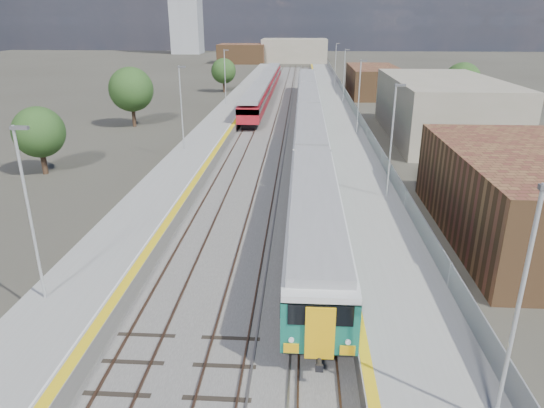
{
  "coord_description": "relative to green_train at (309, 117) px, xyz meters",
  "views": [
    {
      "loc": [
        0.7,
        -9.51,
        12.2
      ],
      "look_at": [
        -0.92,
        16.85,
        2.2
      ],
      "focal_mm": 32.0,
      "sensor_mm": 36.0,
      "label": 1
    }
  ],
  "objects": [
    {
      "name": "platform_right",
      "position": [
        3.78,
        7.97,
        -1.68
      ],
      "size": [
        4.7,
        155.0,
        8.52
      ],
      "color": "slate",
      "rests_on": "ground"
    },
    {
      "name": "tree_d",
      "position": [
        21.56,
        17.03,
        2.11
      ],
      "size": [
        5.06,
        5.06,
        6.86
      ],
      "color": "#382619",
      "rests_on": "ground"
    },
    {
      "name": "red_train",
      "position": [
        -7.0,
        28.63,
        -0.18
      ],
      "size": [
        2.72,
        55.21,
        3.43
      ],
      "color": "black",
      "rests_on": "ground"
    },
    {
      "name": "tree_c",
      "position": [
        -15.01,
        35.11,
        1.55
      ],
      "size": [
        4.42,
        4.42,
        5.98
      ],
      "color": "#382619",
      "rests_on": "ground"
    },
    {
      "name": "ballast_bed",
      "position": [
        -3.75,
        7.98,
        -2.18
      ],
      "size": [
        10.5,
        155.0,
        0.06
      ],
      "primitive_type": "cube",
      "color": "#565451",
      "rests_on": "ground"
    },
    {
      "name": "tree_b",
      "position": [
        -21.31,
        3.99,
        2.28
      ],
      "size": [
        5.27,
        5.27,
        7.15
      ],
      "color": "#382619",
      "rests_on": "ground"
    },
    {
      "name": "buildings",
      "position": [
        -19.62,
        94.08,
        8.49
      ],
      "size": [
        72.0,
        185.5,
        40.0
      ],
      "color": "brown",
      "rests_on": "ground"
    },
    {
      "name": "green_train",
      "position": [
        0.0,
        0.0,
        0.0
      ],
      "size": [
        2.86,
        79.52,
        3.14
      ],
      "color": "black",
      "rests_on": "ground"
    },
    {
      "name": "tree_a",
      "position": [
        -22.47,
        -15.79,
        1.37
      ],
      "size": [
        4.21,
        4.21,
        5.7
      ],
      "color": "#382619",
      "rests_on": "ground"
    },
    {
      "name": "ground",
      "position": [
        -1.5,
        5.48,
        -2.21
      ],
      "size": [
        320.0,
        320.0,
        0.0
      ],
      "primitive_type": "plane",
      "color": "#47443A",
      "rests_on": "ground"
    },
    {
      "name": "tracks",
      "position": [
        -3.15,
        9.65,
        -2.11
      ],
      "size": [
        8.96,
        160.0,
        0.17
      ],
      "color": "#4C3323",
      "rests_on": "ground"
    },
    {
      "name": "platform_left",
      "position": [
        -10.55,
        7.97,
        -1.7
      ],
      "size": [
        4.3,
        155.0,
        8.52
      ],
      "color": "slate",
      "rests_on": "ground"
    }
  ]
}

